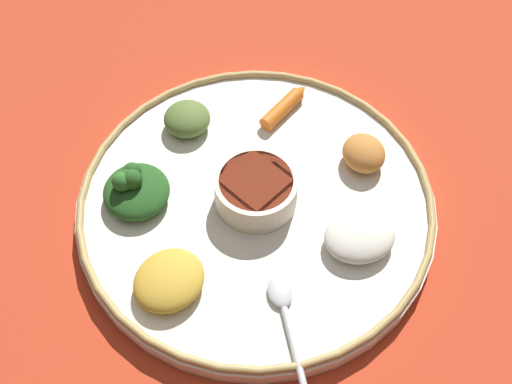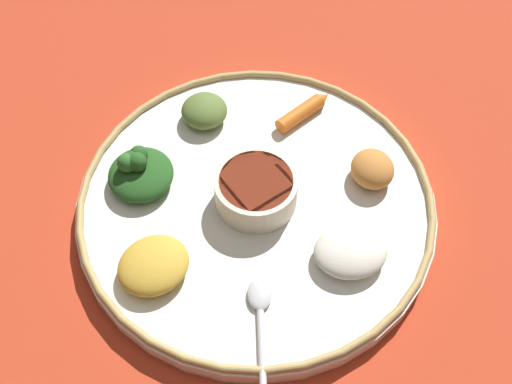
{
  "view_description": "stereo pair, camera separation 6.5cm",
  "coord_description": "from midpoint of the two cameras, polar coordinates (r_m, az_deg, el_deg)",
  "views": [
    {
      "loc": [
        -0.15,
        -0.34,
        0.57
      ],
      "look_at": [
        0.0,
        0.0,
        0.03
      ],
      "focal_mm": 43.4,
      "sensor_mm": 36.0,
      "label": 1
    },
    {
      "loc": [
        -0.09,
        -0.36,
        0.57
      ],
      "look_at": [
        0.0,
        0.0,
        0.03
      ],
      "focal_mm": 43.4,
      "sensor_mm": 36.0,
      "label": 2
    }
  ],
  "objects": [
    {
      "name": "platter_rim",
      "position": [
        0.66,
        2.81,
        -0.8
      ],
      "size": [
        0.38,
        0.38,
        0.01
      ],
      "primitive_type": "torus",
      "color": "tan",
      "rests_on": "platter"
    },
    {
      "name": "greens_pile",
      "position": [
        0.67,
        -7.99,
        1.67
      ],
      "size": [
        0.09,
        0.09,
        0.04
      ],
      "color": "#23511E",
      "rests_on": "platter"
    },
    {
      "name": "mound_squash",
      "position": [
        0.68,
        13.28,
        2.08
      ],
      "size": [
        0.05,
        0.06,
        0.03
      ],
      "primitive_type": "ellipsoid",
      "rotation": [
        0.0,
        0.0,
        4.57
      ],
      "color": "#C67A38",
      "rests_on": "platter"
    },
    {
      "name": "mound_lentil_yellow",
      "position": [
        0.61,
        -6.45,
        -6.96
      ],
      "size": [
        0.09,
        0.09,
        0.03
      ],
      "primitive_type": "ellipsoid",
      "rotation": [
        0.0,
        0.0,
        3.59
      ],
      "color": "gold",
      "rests_on": "platter"
    },
    {
      "name": "mound_rice_white",
      "position": [
        0.63,
        11.65,
        -5.63
      ],
      "size": [
        0.08,
        0.07,
        0.02
      ],
      "primitive_type": "ellipsoid",
      "rotation": [
        0.0,
        0.0,
        6.2
      ],
      "color": "silver",
      "rests_on": "platter"
    },
    {
      "name": "platter",
      "position": [
        0.67,
        2.77,
        -1.41
      ],
      "size": [
        0.38,
        0.38,
        0.02
      ],
      "primitive_type": "cylinder",
      "color": "white",
      "rests_on": "ground_plane"
    },
    {
      "name": "ground_plane",
      "position": [
        0.68,
        2.73,
        -1.86
      ],
      "size": [
        2.4,
        2.4,
        0.0
      ],
      "primitive_type": "plane",
      "color": "#B7381E"
    },
    {
      "name": "center_bowl",
      "position": [
        0.64,
        2.87,
        0.04
      ],
      "size": [
        0.09,
        0.09,
        0.04
      ],
      "color": "beige",
      "rests_on": "platter"
    },
    {
      "name": "spoon",
      "position": [
        0.59,
        3.74,
        -13.47
      ],
      "size": [
        0.05,
        0.18,
        0.01
      ],
      "color": "silver",
      "rests_on": "platter"
    },
    {
      "name": "mound_collards",
      "position": [
        0.72,
        -2.21,
        7.33
      ],
      "size": [
        0.07,
        0.07,
        0.03
      ],
      "primitive_type": "ellipsoid",
      "rotation": [
        0.0,
        0.0,
        5.07
      ],
      "color": "#567033",
      "rests_on": "platter"
    },
    {
      "name": "carrot_near_spoon",
      "position": [
        0.73,
        6.98,
        7.26
      ],
      "size": [
        0.08,
        0.05,
        0.02
      ],
      "color": "orange",
      "rests_on": "platter"
    }
  ]
}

